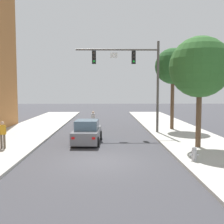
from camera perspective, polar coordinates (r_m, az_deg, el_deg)
The scene contains 8 objects.
ground_plane at distance 14.06m, azimuth -2.58°, elevation -10.38°, with size 120.00×120.00×0.00m, color #38383D.
traffic_signal_mast at distance 22.52m, azimuth 4.78°, elevation 8.96°, with size 6.86×0.38×7.50m.
car_lead_grey at distance 18.86m, azimuth -5.26°, elevation -4.31°, with size 1.99×4.31×1.60m.
pedestrian_sidewalk_left_walker at distance 17.47m, azimuth -22.10°, elevation -4.21°, with size 0.36×0.22×1.64m.
pedestrian_crossing_road at distance 26.04m, azimuth -3.98°, elevation -1.42°, with size 0.36×0.22×1.64m.
fire_hydrant at distance 14.10m, azimuth 16.95°, elevation -8.42°, with size 0.48×0.24×0.72m.
street_tree_nearest at distance 17.37m, azimuth 18.07°, elevation 8.95°, with size 3.69×3.69×6.74m.
street_tree_second at distance 25.00m, azimuth 12.74°, elevation 9.33°, with size 3.20×3.20×7.24m.
Camera 1 is at (0.35, -13.58, 3.63)m, focal length 43.29 mm.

